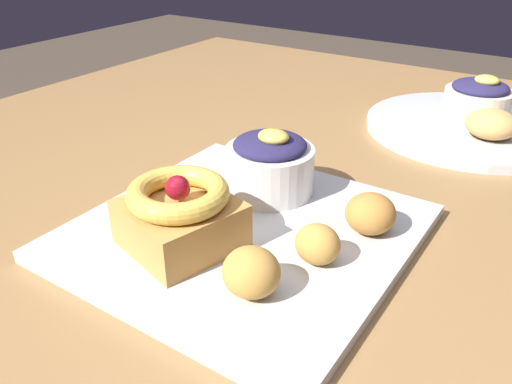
{
  "coord_description": "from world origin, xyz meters",
  "views": [
    {
      "loc": [
        0.18,
        -0.51,
        1.0
      ],
      "look_at": [
        -0.06,
        -0.16,
        0.77
      ],
      "focal_mm": 36.45,
      "sensor_mm": 36.0,
      "label": 1
    }
  ],
  "objects": [
    {
      "name": "back_ramekin",
      "position": [
        0.05,
        0.24,
        0.77
      ],
      "size": [
        0.09,
        0.09,
        0.07
      ],
      "color": "silver",
      "rests_on": "back_plate"
    },
    {
      "name": "berry_ramekin",
      "position": [
        -0.08,
        -0.1,
        0.77
      ],
      "size": [
        0.09,
        0.09,
        0.07
      ],
      "color": "white",
      "rests_on": "front_plate"
    },
    {
      "name": "back_pastry",
      "position": [
        0.08,
        0.18,
        0.76
      ],
      "size": [
        0.07,
        0.07,
        0.04
      ],
      "primitive_type": "ellipsoid",
      "color": "tan",
      "rests_on": "back_plate"
    },
    {
      "name": "dining_table",
      "position": [
        0.0,
        0.0,
        0.64
      ],
      "size": [
        1.26,
        1.05,
        0.73
      ],
      "color": "olive",
      "rests_on": "ground_plane"
    },
    {
      "name": "fritter_back",
      "position": [
        0.04,
        -0.12,
        0.76
      ],
      "size": [
        0.05,
        0.05,
        0.04
      ],
      "primitive_type": "ellipsoid",
      "color": "#BC7F38",
      "rests_on": "front_plate"
    },
    {
      "name": "fritter_front",
      "position": [
        0.02,
        -0.19,
        0.76
      ],
      "size": [
        0.04,
        0.04,
        0.03
      ],
      "primitive_type": "ellipsoid",
      "color": "gold",
      "rests_on": "front_plate"
    },
    {
      "name": "back_plate",
      "position": [
        0.05,
        0.22,
        0.74
      ],
      "size": [
        0.28,
        0.28,
        0.01
      ],
      "primitive_type": "cylinder",
      "color": "silver",
      "rests_on": "dining_table"
    },
    {
      "name": "fritter_middle",
      "position": [
        0.0,
        -0.25,
        0.76
      ],
      "size": [
        0.05,
        0.04,
        0.04
      ],
      "primitive_type": "ellipsoid",
      "color": "gold",
      "rests_on": "front_plate"
    },
    {
      "name": "front_plate",
      "position": [
        -0.06,
        -0.18,
        0.74
      ],
      "size": [
        0.29,
        0.29,
        0.01
      ],
      "primitive_type": "cube",
      "color": "silver",
      "rests_on": "dining_table"
    },
    {
      "name": "cake_slice",
      "position": [
        -0.09,
        -0.23,
        0.77
      ],
      "size": [
        0.11,
        0.11,
        0.07
      ],
      "rotation": [
        0.0,
        0.0,
        -0.26
      ],
      "color": "#C68E47",
      "rests_on": "front_plate"
    }
  ]
}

